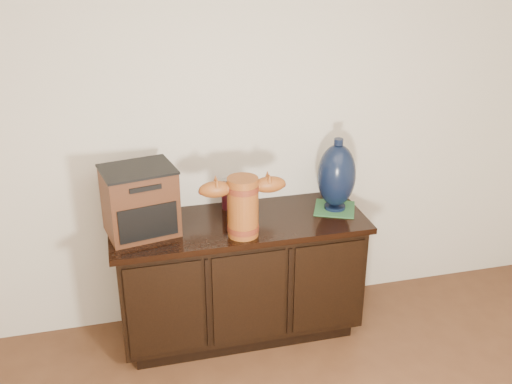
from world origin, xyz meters
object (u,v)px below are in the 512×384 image
object	(u,v)px
sideboard	(239,276)
tv_radio	(140,201)
spray_can	(227,194)
lamp_base	(337,176)
terracotta_vessel	(243,203)

from	to	relation	value
sideboard	tv_radio	size ratio (longest dim) A/B	3.42
tv_radio	spray_can	xyz separation A→B (m)	(0.51, 0.18, -0.10)
lamp_base	spray_can	world-z (taller)	lamp_base
sideboard	spray_can	bearing A→B (deg)	98.95
terracotta_vessel	tv_radio	size ratio (longest dim) A/B	1.10
tv_radio	sideboard	bearing A→B (deg)	-11.17
lamp_base	spray_can	size ratio (longest dim) A/B	2.30
terracotta_vessel	tv_radio	world-z (taller)	tv_radio
sideboard	terracotta_vessel	distance (m)	0.58
lamp_base	tv_radio	bearing A→B (deg)	-179.06
lamp_base	spray_can	bearing A→B (deg)	165.24
sideboard	terracotta_vessel	bearing A→B (deg)	-93.93
terracotta_vessel	spray_can	size ratio (longest dim) A/B	2.49
sideboard	spray_can	distance (m)	0.50
sideboard	terracotta_vessel	world-z (taller)	terracotta_vessel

